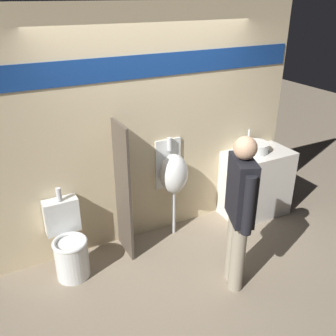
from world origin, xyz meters
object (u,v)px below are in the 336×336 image
object	(u,v)px
cell_phone	(249,159)
urinal_near_counter	(173,174)
person_in_vest	(240,209)
sink_basin	(254,147)
toilet	(69,246)

from	to	relation	value
cell_phone	urinal_near_counter	xyz separation A→B (m)	(-0.94, 0.22, -0.08)
person_in_vest	urinal_near_counter	bearing A→B (deg)	28.34
sink_basin	toilet	size ratio (longest dim) A/B	0.38
cell_phone	toilet	xyz separation A→B (m)	(-2.27, 0.08, -0.57)
cell_phone	toilet	distance (m)	2.34
sink_basin	person_in_vest	xyz separation A→B (m)	(-1.03, -1.04, -0.06)
cell_phone	toilet	size ratio (longest dim) A/B	0.15
cell_phone	person_in_vest	xyz separation A→B (m)	(-0.82, -0.88, -0.01)
sink_basin	urinal_near_counter	size ratio (longest dim) A/B	0.29
sink_basin	urinal_near_counter	distance (m)	1.16
sink_basin	urinal_near_counter	xyz separation A→B (m)	(-1.15, 0.06, -0.14)
urinal_near_counter	person_in_vest	size ratio (longest dim) A/B	0.76
person_in_vest	sink_basin	bearing A→B (deg)	-22.73
sink_basin	toilet	world-z (taller)	sink_basin
toilet	person_in_vest	xyz separation A→B (m)	(1.45, -0.97, 0.57)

